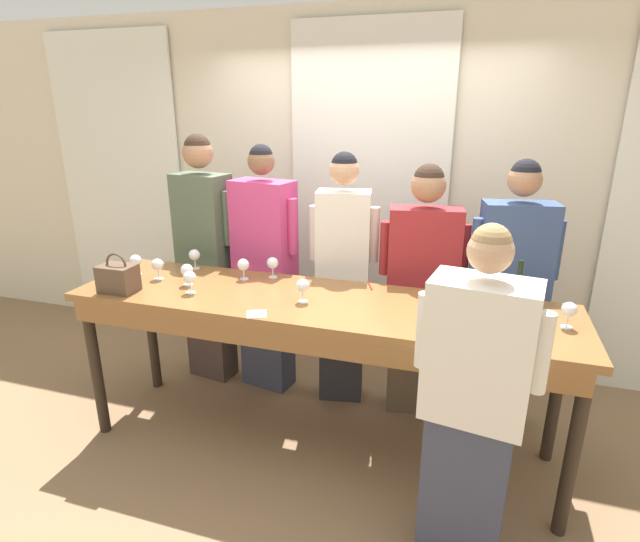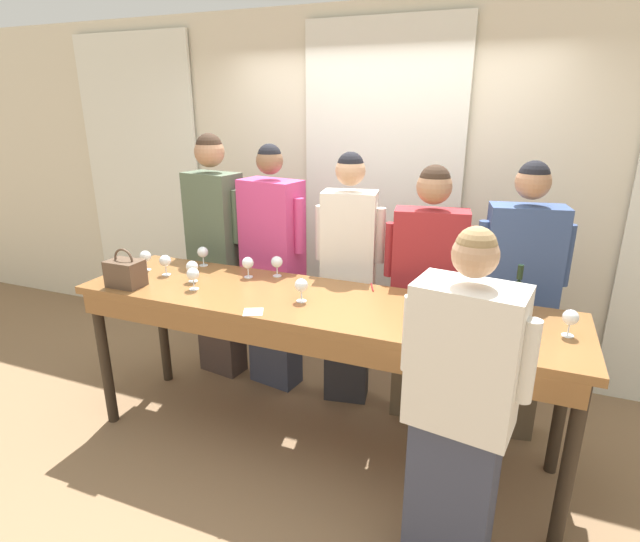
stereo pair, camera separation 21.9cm
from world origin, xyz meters
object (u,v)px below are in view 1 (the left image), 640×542
Objects in this scene: guest_cream_sweater at (343,278)px; host_pouring at (473,408)px; wine_glass_front_right at (187,271)px; wine_glass_front_left at (194,255)px; wine_glass_back_right at (157,265)px; guest_striped_shirt at (421,290)px; wine_glass_near_host at (243,265)px; wine_glass_center_mid at (569,310)px; wine_bottle at (516,298)px; guest_navy_coat at (510,298)px; wine_glass_front_mid at (136,261)px; wine_glass_center_right at (190,278)px; wine_glass_back_left at (303,286)px; guest_pink_top at (265,271)px; guest_olive_jacket at (206,257)px; wine_glass_center_left at (273,264)px; wine_glass_back_mid at (486,311)px; wine_glass_by_bottle at (442,292)px; handbag at (118,278)px; tasting_bar at (315,317)px.

host_pouring is at bearing -52.78° from guest_cream_sweater.
wine_glass_front_left is at bearing 113.08° from wine_glass_front_right.
wine_glass_back_right is 0.08× the size of guest_striped_shirt.
wine_glass_back_right and wine_glass_near_host have the same top height.
wine_glass_front_right is 2.18m from wine_glass_center_mid.
guest_navy_coat is (0.01, 0.57, -0.21)m from wine_bottle.
wine_glass_near_host is 0.08× the size of guest_navy_coat.
wine_bottle is at bearing -46.50° from guest_striped_shirt.
wine_glass_center_right is (0.52, -0.19, 0.00)m from wine_glass_front_mid.
wine_glass_front_left is 0.33m from wine_glass_front_right.
wine_glass_back_left is 1.34m from guest_navy_coat.
wine_glass_near_host is at bearing -85.88° from guest_pink_top.
guest_olive_jacket is at bearing 149.00° from host_pouring.
wine_glass_center_left is 0.08× the size of guest_cream_sweater.
wine_glass_center_mid is 0.08× the size of guest_navy_coat.
wine_glass_center_left is 0.48m from wine_glass_back_left.
wine_glass_near_host is (0.53, 0.16, 0.00)m from wine_glass_back_right.
guest_pink_top is (-0.52, 0.66, -0.17)m from wine_glass_back_left.
wine_glass_near_host is (-1.49, 0.31, 0.00)m from wine_glass_back_mid.
wine_glass_front_left is 0.38m from wine_glass_front_mid.
wine_glass_back_mid is 0.08× the size of guest_navy_coat.
guest_cream_sweater is (0.56, 0.40, -0.16)m from wine_glass_near_host.
wine_glass_near_host is 0.66m from guest_olive_jacket.
wine_glass_by_bottle is at bearing -16.34° from guest_olive_jacket.
guest_navy_coat is (1.94, 0.61, -0.18)m from wine_glass_front_right.
handbag reaches higher than wine_glass_center_mid.
wine_glass_by_bottle is (1.79, 0.05, 0.00)m from wine_glass_back_right.
wine_glass_center_right is (0.43, 0.11, 0.01)m from handbag.
wine_glass_by_bottle is (0.76, 0.14, 0.00)m from wine_glass_back_left.
wine_glass_center_left is 1.00× the size of wine_glass_by_bottle.
tasting_bar is 1.11m from wine_bottle.
guest_striped_shirt is at bearing 107.07° from wine_glass_by_bottle.
guest_cream_sweater is (1.09, 0.57, -0.16)m from wine_glass_back_right.
wine_glass_center_right is (-2.09, -0.14, 0.00)m from wine_glass_center_mid.
wine_glass_near_host is 0.07× the size of guest_olive_jacket.
wine_glass_front_mid is 2.22m from wine_glass_back_mid.
wine_glass_near_host is (0.20, 0.32, 0.00)m from wine_glass_center_right.
wine_bottle is at bearing 1.20° from wine_glass_front_right.
tasting_bar is at bearing -46.93° from guest_pink_top.
guest_striped_shirt is (1.29, 0.73, -0.19)m from wine_glass_center_right.
wine_glass_center_right is 1.99m from guest_navy_coat.
guest_cream_sweater is (0.40, 0.31, -0.16)m from wine_glass_center_left.
guest_striped_shirt is (1.10, 0.40, -0.19)m from wine_glass_near_host.
wine_glass_front_mid and wine_glass_front_right have the same top height.
guest_cream_sweater is (-0.70, 0.52, -0.16)m from wine_glass_by_bottle.
handbag reaches higher than tasting_bar.
wine_glass_center_left is (-1.47, 0.26, -0.03)m from wine_bottle.
tasting_bar is 21.48× the size of wine_glass_back_mid.
wine_glass_center_mid is at bearing 3.16° from wine_glass_back_left.
handbag is 1.77× the size of wine_glass_front_left.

